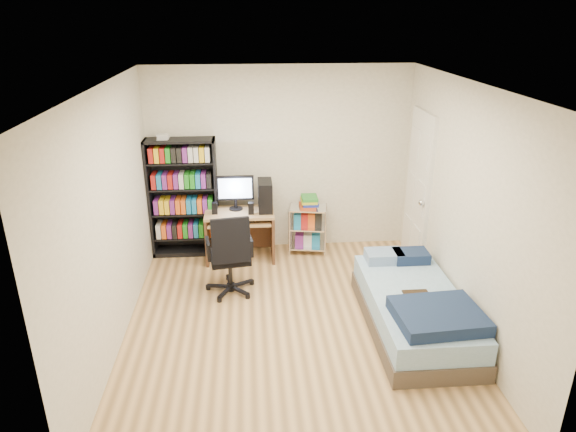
{
  "coord_description": "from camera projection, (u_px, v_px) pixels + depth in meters",
  "views": [
    {
      "loc": [
        -0.42,
        -4.67,
        3.12
      ],
      "look_at": [
        -0.01,
        0.4,
        1.08
      ],
      "focal_mm": 32.0,
      "sensor_mm": 36.0,
      "label": 1
    }
  ],
  "objects": [
    {
      "name": "computer_desk",
      "position": [
        246.0,
        215.0,
        6.78
      ],
      "size": [
        0.9,
        0.52,
        1.14
      ],
      "color": "tan",
      "rests_on": "room"
    },
    {
      "name": "office_chair",
      "position": [
        231.0,
        268.0,
        6.0
      ],
      "size": [
        0.68,
        0.68,
        1.01
      ],
      "rotation": [
        0.0,
        0.0,
        0.15
      ],
      "color": "black",
      "rests_on": "room"
    },
    {
      "name": "door",
      "position": [
        418.0,
        190.0,
        6.51
      ],
      "size": [
        0.12,
        0.8,
        2.0
      ],
      "color": "silver",
      "rests_on": "room"
    },
    {
      "name": "bed",
      "position": [
        415.0,
        309.0,
        5.33
      ],
      "size": [
        0.94,
        1.88,
        0.53
      ],
      "color": "#50443B",
      "rests_on": "room"
    },
    {
      "name": "wire_cart",
      "position": [
        308.0,
        216.0,
        6.95
      ],
      "size": [
        0.55,
        0.44,
        0.81
      ],
      "rotation": [
        0.0,
        0.0,
        -0.16
      ],
      "color": "silver",
      "rests_on": "room"
    },
    {
      "name": "room",
      "position": [
        293.0,
        215.0,
        5.05
      ],
      "size": [
        3.58,
        4.08,
        2.58
      ],
      "color": "tan",
      "rests_on": "ground"
    },
    {
      "name": "media_shelf",
      "position": [
        184.0,
        197.0,
        6.81
      ],
      "size": [
        0.9,
        0.3,
        1.67
      ],
      "color": "black",
      "rests_on": "room"
    }
  ]
}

